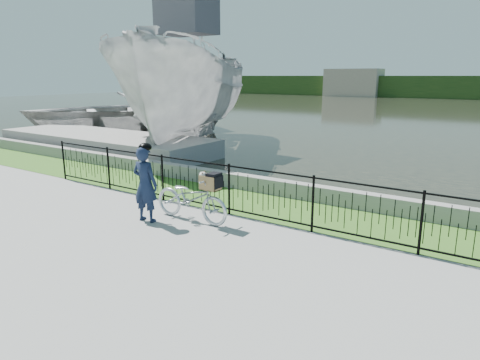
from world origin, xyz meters
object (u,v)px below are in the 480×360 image
Objects in this scene: dock at (104,142)px; boat_far at (125,113)px; cyclist at (145,183)px; bicycle_rig at (192,198)px; boat_near at (189,93)px.

boat_far reaches higher than dock.
cyclist is at bearing -33.91° from dock.
cyclist is 0.13× the size of boat_far.
bicycle_rig reaches higher than dock.
boat_near is at bearing 124.80° from cyclist.
boat_near is 6.64m from boat_far.
boat_near is (2.28, 2.70, 1.94)m from dock.
bicycle_rig is 0.15× the size of boat_near.
boat_far is at bearing 139.88° from cyclist.
boat_near reaches higher than dock.
dock is 4.03m from boat_near.
bicycle_rig is 9.88m from boat_near.
dock is 9.79m from bicycle_rig.
dock is 0.79× the size of boat_far.
bicycle_rig is 0.15× the size of boat_far.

